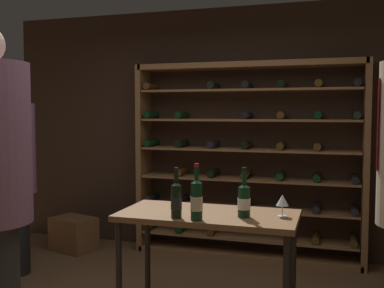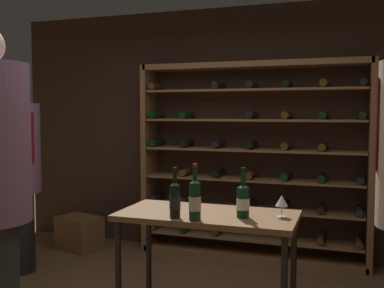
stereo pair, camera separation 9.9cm
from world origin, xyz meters
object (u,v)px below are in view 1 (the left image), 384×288
person_guest_blue_shirt (13,170)px  wine_bottle_green_slim (244,200)px  wine_rack (247,161)px  wine_bottle_red_label (197,199)px  wine_bottle_amber_reserve (176,200)px  tasting_table (208,226)px  wine_crate (74,234)px  wine_glass_stemmed_center (282,201)px

person_guest_blue_shirt → wine_bottle_green_slim: (2.38, -0.66, -0.03)m
wine_rack → person_guest_blue_shirt: size_ratio=1.33×
wine_bottle_red_label → wine_bottle_green_slim: size_ratio=1.11×
wine_bottle_red_label → wine_bottle_green_slim: wine_bottle_red_label is taller
wine_bottle_green_slim → wine_bottle_amber_reserve: size_ratio=0.99×
wine_rack → tasting_table: bearing=-88.5°
tasting_table → wine_bottle_green_slim: size_ratio=3.69×
person_guest_blue_shirt → wine_crate: bearing=158.3°
wine_rack → wine_glass_stemmed_center: (0.56, -1.73, -0.07)m
tasting_table → wine_crate: bearing=144.1°
wine_bottle_red_label → wine_glass_stemmed_center: (0.52, 0.28, -0.03)m
wine_glass_stemmed_center → wine_bottle_red_label: bearing=-152.2°
tasting_table → wine_bottle_amber_reserve: size_ratio=3.66×
wine_rack → wine_bottle_amber_reserve: 1.98m
wine_rack → wine_bottle_green_slim: 1.85m
wine_rack → wine_bottle_green_slim: size_ratio=7.29×
tasting_table → wine_bottle_amber_reserve: wine_bottle_amber_reserve is taller
tasting_table → wine_bottle_amber_reserve: bearing=-126.6°
tasting_table → wine_bottle_red_label: bearing=-93.2°
person_guest_blue_shirt → wine_glass_stemmed_center: bearing=65.6°
person_guest_blue_shirt → wine_bottle_green_slim: person_guest_blue_shirt is taller
person_guest_blue_shirt → wine_bottle_amber_reserve: size_ratio=5.43×
tasting_table → wine_bottle_amber_reserve: 0.35m
person_guest_blue_shirt → wine_bottle_red_label: (2.10, -0.84, -0.01)m
wine_crate → wine_bottle_red_label: wine_bottle_red_label is taller
wine_glass_stemmed_center → tasting_table: bearing=-175.9°
wine_rack → wine_crate: (-1.93, -0.33, -0.86)m
wine_bottle_amber_reserve → wine_glass_stemmed_center: (0.67, 0.25, -0.02)m
wine_crate → wine_bottle_red_label: 2.70m
person_guest_blue_shirt → wine_bottle_green_slim: size_ratio=5.47×
tasting_table → wine_crate: (-1.98, 1.43, -0.59)m
wine_crate → wine_glass_stemmed_center: 2.96m
wine_bottle_red_label → wine_crate: bearing=139.7°
person_guest_blue_shirt → wine_crate: 1.18m
wine_bottle_red_label → wine_rack: bearing=90.9°
tasting_table → wine_bottle_green_slim: wine_bottle_green_slim is taller
tasting_table → wine_bottle_green_slim: (0.27, -0.06, 0.21)m
person_guest_blue_shirt → wine_bottle_green_slim: 2.47m
wine_rack → wine_bottle_red_label: bearing=-89.1°
wine_crate → wine_rack: bearing=9.8°
wine_bottle_green_slim → wine_glass_stemmed_center: (0.24, 0.09, -0.01)m
person_guest_blue_shirt → wine_bottle_green_slim: bearing=62.3°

